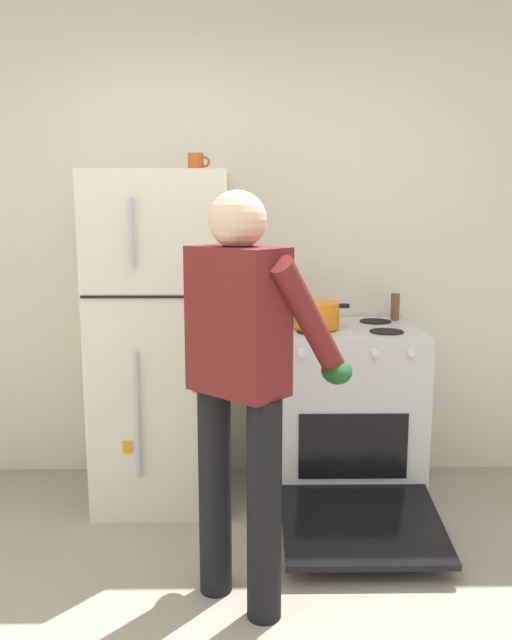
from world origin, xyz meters
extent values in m
cube|color=silver|center=(0.00, 1.95, 1.35)|extent=(6.00, 0.10, 2.70)
cube|color=silver|center=(-0.44, 1.57, 0.85)|extent=(0.68, 0.68, 1.71)
cube|color=black|center=(-0.44, 1.23, 1.13)|extent=(0.67, 0.01, 0.01)
cylinder|color=#B7B7BC|center=(-0.52, 1.20, 0.56)|extent=(0.02, 0.02, 0.62)
cylinder|color=#B7B7BC|center=(-0.52, 1.20, 1.42)|extent=(0.02, 0.02, 0.32)
cube|color=orange|center=(-0.58, 1.22, 0.40)|extent=(0.04, 0.01, 0.06)
cube|color=red|center=(-0.24, 1.22, 0.70)|extent=(0.04, 0.01, 0.06)
cube|color=silver|center=(0.52, 1.57, 0.46)|extent=(0.76, 0.64, 0.92)
cube|color=black|center=(0.52, 1.25, 0.39)|extent=(0.53, 0.01, 0.33)
cylinder|color=black|center=(0.33, 1.43, 0.92)|extent=(0.17, 0.17, 0.01)
cylinder|color=black|center=(0.70, 1.43, 0.92)|extent=(0.17, 0.17, 0.01)
cylinder|color=black|center=(0.33, 1.71, 0.92)|extent=(0.17, 0.17, 0.01)
cylinder|color=black|center=(0.70, 1.71, 0.92)|extent=(0.17, 0.17, 0.01)
cylinder|color=silver|center=(0.26, 1.23, 0.86)|extent=(0.04, 0.03, 0.04)
cylinder|color=silver|center=(0.43, 1.23, 0.86)|extent=(0.04, 0.03, 0.04)
cylinder|color=silver|center=(0.61, 1.23, 0.86)|extent=(0.04, 0.03, 0.04)
cylinder|color=silver|center=(0.78, 1.23, 0.86)|extent=(0.04, 0.03, 0.04)
cube|color=black|center=(0.52, 0.96, 0.13)|extent=(0.72, 0.58, 0.12)
cylinder|color=black|center=(-0.13, 0.66, 0.43)|extent=(0.13, 0.13, 0.86)
cylinder|color=black|center=(0.06, 0.49, 0.43)|extent=(0.13, 0.13, 0.86)
cube|color=maroon|center=(-0.03, 0.58, 1.13)|extent=(0.40, 0.39, 0.54)
sphere|color=beige|center=(-0.03, 0.58, 1.49)|extent=(0.21, 0.21, 0.21)
sphere|color=#282828|center=(-0.03, 0.58, 1.46)|extent=(0.15, 0.15, 0.15)
cylinder|color=maroon|center=(-0.06, 0.84, 1.13)|extent=(0.35, 0.37, 0.50)
cylinder|color=maroon|center=(0.23, 0.57, 1.13)|extent=(0.35, 0.37, 0.50)
ellipsoid|color=#1E5123|center=(0.05, 0.97, 0.91)|extent=(0.12, 0.18, 0.10)
ellipsoid|color=#1E5123|center=(0.35, 0.69, 0.91)|extent=(0.12, 0.18, 0.10)
cylinder|color=orange|center=(0.36, 1.52, 0.99)|extent=(0.23, 0.23, 0.13)
cube|color=black|center=(0.21, 1.52, 1.04)|extent=(0.05, 0.03, 0.02)
cube|color=black|center=(0.50, 1.52, 1.04)|extent=(0.05, 0.03, 0.02)
cylinder|color=#B24C1E|center=(-0.26, 1.62, 1.75)|extent=(0.08, 0.08, 0.10)
torus|color=#B24C1E|center=(-0.21, 1.62, 1.76)|extent=(0.06, 0.01, 0.06)
cylinder|color=brown|center=(0.82, 1.77, 0.99)|extent=(0.05, 0.05, 0.14)
camera|label=1|loc=(0.00, -1.77, 1.55)|focal=36.66mm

